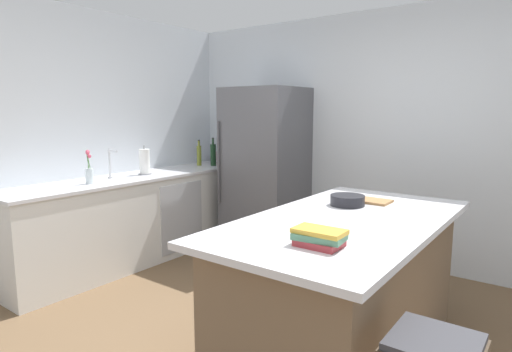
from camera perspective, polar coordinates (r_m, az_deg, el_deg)
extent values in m
plane|color=brown|center=(3.07, -0.16, -22.41)|extent=(7.20, 7.20, 0.00)
cube|color=silver|center=(4.64, 16.75, 4.79)|extent=(6.00, 0.10, 2.60)
cube|color=silver|center=(4.55, -25.81, 4.22)|extent=(0.10, 6.00, 2.60)
cube|color=silver|center=(4.75, -15.56, -5.58)|extent=(0.62, 2.80, 0.88)
cube|color=silver|center=(4.67, -15.78, -0.14)|extent=(0.65, 2.83, 0.03)
cube|color=#B2B5BA|center=(4.74, -9.85, -5.42)|extent=(0.01, 0.60, 0.74)
cube|color=#7A6047|center=(2.93, 11.66, -14.64)|extent=(0.91, 1.83, 0.87)
cube|color=silver|center=(2.78, 11.95, -5.94)|extent=(1.07, 2.03, 0.04)
cube|color=#56565B|center=(4.88, 1.24, 0.85)|extent=(0.82, 0.73, 1.84)
cylinder|color=#4C4C51|center=(4.79, -5.02, 1.80)|extent=(0.02, 0.02, 0.92)
cube|color=#473828|center=(2.01, 22.72, -20.64)|extent=(0.36, 0.36, 0.04)
cube|color=#38383D|center=(1.99, 22.78, -19.76)|extent=(0.34, 0.34, 0.03)
cylinder|color=silver|center=(4.56, -18.88, -0.17)|extent=(0.05, 0.05, 0.02)
cylinder|color=silver|center=(4.54, -18.97, 1.70)|extent=(0.02, 0.02, 0.28)
cylinder|color=silver|center=(4.48, -18.61, 3.17)|extent=(0.14, 0.02, 0.02)
cylinder|color=silver|center=(4.27, -21.38, -0.01)|extent=(0.07, 0.07, 0.15)
cylinder|color=#4C7F3D|center=(4.27, -21.50, 1.42)|extent=(0.01, 0.03, 0.24)
sphere|color=#DB4C66|center=(4.26, -21.59, 3.03)|extent=(0.04, 0.04, 0.04)
cylinder|color=#4C7F3D|center=(4.26, -21.51, 1.34)|extent=(0.01, 0.02, 0.23)
sphere|color=#DB4C66|center=(4.24, -21.60, 2.91)|extent=(0.04, 0.04, 0.04)
cylinder|color=#4C7F3D|center=(4.25, -21.32, 1.12)|extent=(0.01, 0.04, 0.20)
sphere|color=#DB4C66|center=(4.24, -21.39, 2.47)|extent=(0.04, 0.04, 0.04)
cylinder|color=gray|center=(4.73, -14.60, 0.28)|extent=(0.14, 0.14, 0.01)
cylinder|color=white|center=(4.72, -14.66, 1.92)|extent=(0.11, 0.11, 0.26)
cylinder|color=gray|center=(4.70, -14.73, 3.73)|extent=(0.02, 0.02, 0.04)
cylinder|color=silver|center=(5.51, -4.80, 2.88)|extent=(0.08, 0.08, 0.24)
cylinder|color=silver|center=(5.49, -4.82, 4.51)|extent=(0.03, 0.03, 0.07)
cylinder|color=black|center=(5.49, -4.83, 4.96)|extent=(0.03, 0.03, 0.01)
cylinder|color=red|center=(5.41, -4.98, 2.42)|extent=(0.05, 0.05, 0.17)
cylinder|color=red|center=(5.40, -4.99, 3.61)|extent=(0.02, 0.02, 0.05)
cylinder|color=black|center=(5.39, -5.00, 3.94)|extent=(0.02, 0.02, 0.01)
cylinder|color=#19381E|center=(5.32, -5.74, 2.81)|extent=(0.07, 0.07, 0.27)
cylinder|color=#19381E|center=(5.31, -5.77, 4.61)|extent=(0.03, 0.03, 0.07)
cylinder|color=black|center=(5.31, -5.78, 5.05)|extent=(0.03, 0.03, 0.01)
cylinder|color=olive|center=(5.37, -7.62, 2.71)|extent=(0.06, 0.06, 0.25)
cylinder|color=olive|center=(5.36, -7.65, 4.34)|extent=(0.03, 0.03, 0.06)
cylinder|color=black|center=(5.35, -7.66, 4.74)|extent=(0.03, 0.03, 0.01)
cube|color=#A83338|center=(2.19, 8.44, -8.83)|extent=(0.22, 0.16, 0.03)
cube|color=#4C7F60|center=(2.18, 8.46, -8.00)|extent=(0.27, 0.18, 0.03)
cube|color=gold|center=(2.17, 8.48, -7.29)|extent=(0.26, 0.16, 0.02)
cylinder|color=black|center=(3.14, 12.12, -3.19)|extent=(0.25, 0.25, 0.07)
cube|color=#9E7042|center=(3.31, 14.89, -3.18)|extent=(0.31, 0.19, 0.02)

